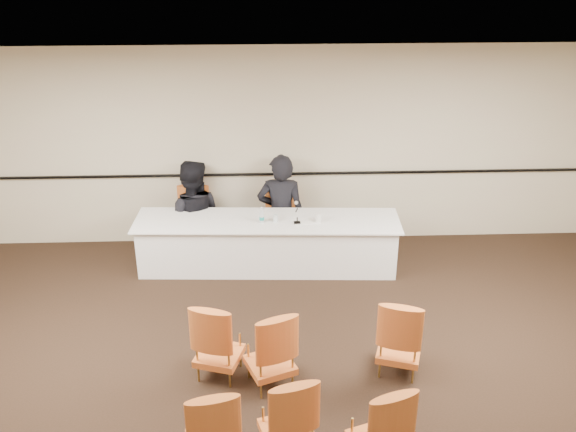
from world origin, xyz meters
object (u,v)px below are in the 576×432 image
object	(u,v)px
drinking_glass	(276,218)
aud_chair_front_left	(218,338)
panelist_second_chair	(193,220)
aud_chair_back_right	(380,424)
panelist_main_chair	(281,221)
microphone	(297,214)
aud_chair_front_mid	(270,347)
panel_table	(267,244)
aud_chair_back_mid	(287,414)
aud_chair_back_left	(212,426)
panelist_main	(281,216)
panelist_second	(193,220)
water_bottle	(262,215)
coffee_cup	(319,218)
aud_chair_front_right	(400,335)

from	to	relation	value
drinking_glass	aud_chair_front_left	world-z (taller)	aud_chair_front_left
panelist_second_chair	aud_chair_back_right	xyz separation A→B (m)	(2.07, -4.34, 0.00)
panelist_main_chair	microphone	world-z (taller)	microphone
aud_chair_front_mid	panelist_main_chair	bearing A→B (deg)	64.49
microphone	panel_table	bearing A→B (deg)	161.59
aud_chair_back_mid	aud_chair_back_right	size ratio (longest dim) A/B	1.00
aud_chair_back_left	aud_chair_front_mid	bearing A→B (deg)	53.09
aud_chair_front_left	panel_table	bearing A→B (deg)	94.20
panel_table	panelist_main	size ratio (longest dim) A/B	1.91
panelist_second	aud_chair_back_mid	world-z (taller)	panelist_second
panelist_main	aud_chair_back_mid	world-z (taller)	panelist_main
water_bottle	aud_chair_back_mid	distance (m)	3.53
microphone	aud_chair_front_mid	size ratio (longest dim) A/B	0.29
panelist_main_chair	drinking_glass	distance (m)	0.68
panel_table	aud_chair_front_mid	size ratio (longest dim) A/B	3.91
microphone	aud_chair_back_left	xyz separation A→B (m)	(-0.96, -3.58, -0.41)
microphone	water_bottle	size ratio (longest dim) A/B	1.19
panelist_second	coffee_cup	world-z (taller)	panelist_second
aud_chair_back_mid	panelist_second_chair	bearing A→B (deg)	90.95
panel_table	aud_chair_back_mid	world-z (taller)	aud_chair_back_mid
panelist_second_chair	aud_chair_back_mid	size ratio (longest dim) A/B	1.00
drinking_glass	aud_chair_front_right	world-z (taller)	aud_chair_front_right
drinking_glass	aud_chair_back_left	distance (m)	3.72
aud_chair_back_right	aud_chair_front_right	bearing A→B (deg)	52.20
panel_table	aud_chair_back_left	xyz separation A→B (m)	(-0.54, -3.70, 0.10)
microphone	aud_chair_back_mid	distance (m)	3.49
panel_table	water_bottle	bearing A→B (deg)	-133.23
coffee_cup	aud_chair_back_mid	xyz separation A→B (m)	(-0.57, -3.47, -0.33)
microphone	water_bottle	world-z (taller)	microphone
panelist_second_chair	aud_chair_front_mid	distance (m)	3.36
coffee_cup	aud_chair_back_left	bearing A→B (deg)	-109.21
microphone	coffee_cup	bearing A→B (deg)	-0.71
panelist_main	aud_chair_back_right	size ratio (longest dim) A/B	2.05
panelist_second_chair	aud_chair_back_mid	world-z (taller)	same
panel_table	coffee_cup	world-z (taller)	coffee_cup
panelist_second	aud_chair_back_left	world-z (taller)	panelist_second
panelist_second	aud_chair_back_right	distance (m)	4.81
panel_table	aud_chair_front_mid	xyz separation A→B (m)	(-0.00, -2.56, 0.10)
panel_table	aud_chair_back_left	bearing A→B (deg)	-95.56
panelist_second_chair	aud_chair_front_left	distance (m)	3.04
panelist_second_chair	water_bottle	distance (m)	1.30
panel_table	panelist_second_chair	xyz separation A→B (m)	(-1.11, 0.61, 0.10)
aud_chair_front_right	microphone	bearing A→B (deg)	131.58
water_bottle	drinking_glass	xyz separation A→B (m)	(0.19, 0.02, -0.07)
aud_chair_back_left	panelist_main_chair	bearing A→B (deg)	68.37
aud_chair_back_right	panel_table	bearing A→B (deg)	85.46
panel_table	panelist_main	world-z (taller)	panelist_main
drinking_glass	coffee_cup	size ratio (longest dim) A/B	0.75
panel_table	aud_chair_back_mid	xyz separation A→B (m)	(0.14, -3.57, 0.10)
microphone	aud_chair_back_right	size ratio (longest dim) A/B	0.29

